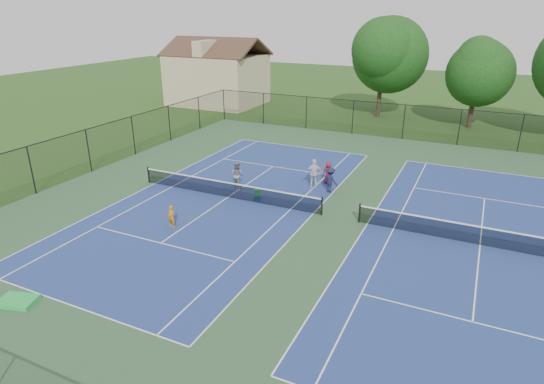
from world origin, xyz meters
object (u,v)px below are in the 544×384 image
at_px(tree_back_c, 478,69).
at_px(bystander_a, 314,174).
at_px(instructor, 237,175).
at_px(child_player, 171,217).
at_px(clapboard_house, 217,77).
at_px(ball_crate, 257,198).
at_px(bystander_b, 330,180).
at_px(bystander_c, 328,173).
at_px(ball_hopper, 257,192).
at_px(tree_back_b, 383,52).

xyz_separation_m(tree_back_c, bystander_a, (-7.91, -21.25, -4.54)).
height_order(instructor, bystander_a, bystander_a).
bearing_deg(child_player, bystander_a, 71.85).
xyz_separation_m(clapboard_house, ball_crate, (17.78, -24.60, -2.95)).
distance_m(bystander_b, ball_crate, 4.67).
bearing_deg(bystander_c, tree_back_c, -114.44).
distance_m(child_player, bystander_b, 10.04).
height_order(bystander_a, ball_hopper, bystander_a).
xyz_separation_m(instructor, ball_crate, (2.06, -1.28, -0.72)).
xyz_separation_m(tree_back_c, child_player, (-12.56, -29.73, -4.87)).
xyz_separation_m(bystander_b, bystander_c, (-0.61, 1.41, -0.07)).
height_order(tree_back_b, bystander_a, tree_back_b).
xyz_separation_m(child_player, ball_crate, (2.34, 5.13, -0.46)).
bearing_deg(tree_back_b, bystander_b, -84.24).
distance_m(instructor, bystander_a, 4.83).
bearing_deg(bystander_a, tree_back_c, -137.31).
xyz_separation_m(tree_back_c, clapboard_house, (-28.00, -0.00, -2.39)).
xyz_separation_m(bystander_a, ball_crate, (-2.31, -3.35, -0.80)).
bearing_deg(bystander_b, ball_hopper, 61.98).
xyz_separation_m(tree_back_b, bystander_b, (2.28, -22.57, -5.79)).
relative_size(ball_crate, ball_hopper, 0.92).
bearing_deg(clapboard_house, instructor, -56.01).
bearing_deg(tree_back_c, tree_back_b, 173.66).
distance_m(child_player, bystander_c, 10.91).
bearing_deg(bystander_c, instructor, 28.28).
height_order(clapboard_house, ball_hopper, clapboard_house).
xyz_separation_m(tree_back_c, instructor, (-12.27, -23.32, -4.62)).
distance_m(instructor, bystander_c, 5.87).
bearing_deg(tree_back_c, ball_crate, -112.55).
bearing_deg(instructor, bystander_a, -145.23).
height_order(ball_crate, ball_hopper, ball_hopper).
bearing_deg(child_player, ball_crate, 76.06).
bearing_deg(bystander_c, bystander_a, 58.08).
height_order(tree_back_c, bystander_c, tree_back_c).
height_order(clapboard_house, bystander_c, clapboard_house).
distance_m(child_player, bystander_a, 9.68).
xyz_separation_m(child_player, ball_hopper, (2.34, 5.13, -0.13)).
bearing_deg(ball_crate, bystander_c, 57.06).
relative_size(tree_back_b, ball_hopper, 26.74).
height_order(tree_back_b, bystander_c, tree_back_b).
xyz_separation_m(tree_back_b, bystander_c, (1.66, -21.15, -5.86)).
bearing_deg(child_player, tree_back_c, 77.70).
relative_size(child_player, bystander_a, 0.64).
relative_size(tree_back_c, child_player, 6.92).
height_order(tree_back_c, child_player, tree_back_c).
relative_size(child_player, instructor, 0.70).
bearing_deg(ball_hopper, bystander_c, 57.06).
bearing_deg(child_player, bystander_c, 71.99).
height_order(clapboard_house, ball_crate, clapboard_house).
height_order(tree_back_c, clapboard_house, tree_back_c).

